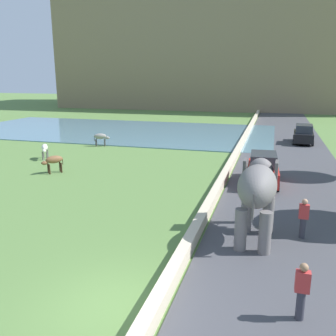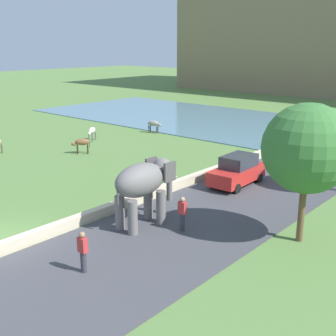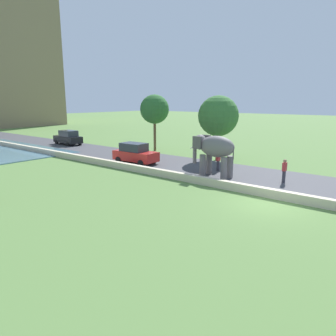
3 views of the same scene
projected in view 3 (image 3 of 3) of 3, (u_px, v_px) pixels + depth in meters
name	position (u px, v px, depth m)	size (l,w,h in m)	color
ground_plane	(268.00, 204.00, 16.62)	(220.00, 220.00, 0.00)	#567A3D
road_surface	(99.00, 153.00, 32.60)	(7.00, 120.00, 0.06)	#424247
barrier_wall	(80.00, 158.00, 28.43)	(0.40, 110.00, 0.52)	beige
elephant	(214.00, 149.00, 22.08)	(1.50, 3.48, 2.99)	slate
person_beside_elephant	(218.00, 160.00, 24.03)	(0.36, 0.22, 1.63)	#33333D
person_trailing	(284.00, 171.00, 20.60)	(0.36, 0.22, 1.63)	#33333D
car_black	(68.00, 138.00, 38.33)	(1.95, 4.08, 1.80)	black
car_red	(135.00, 153.00, 27.06)	(1.92, 4.07, 1.80)	red
tree_near	(218.00, 116.00, 28.23)	(3.67, 3.67, 5.86)	brown
tree_mid	(155.00, 109.00, 33.23)	(3.09, 3.09, 6.02)	brown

